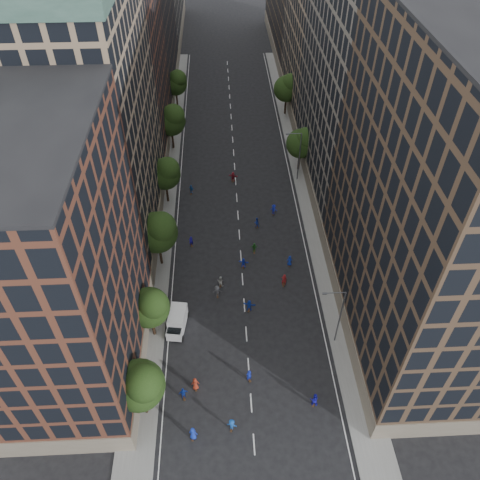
{
  "coord_description": "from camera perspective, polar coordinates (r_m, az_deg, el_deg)",
  "views": [
    {
      "loc": [
        -2.41,
        -20.14,
        47.71
      ],
      "look_at": [
        -0.06,
        28.19,
        2.0
      ],
      "focal_mm": 35.0,
      "sensor_mm": 36.0,
      "label": 1
    }
  ],
  "objects": [
    {
      "name": "skater_16",
      "position": [
        78.0,
        -5.95,
        6.14
      ],
      "size": [
        1.02,
        0.72,
        1.6
      ],
      "primitive_type": "imported",
      "rotation": [
        0.0,
        0.0,
        2.75
      ],
      "color": "#124596",
      "rests_on": "ground"
    },
    {
      "name": "tree_left_5",
      "position": [
        101.51,
        -7.8,
        18.53
      ],
      "size": [
        4.8,
        4.8,
        8.33
      ],
      "color": "black",
      "rests_on": "ground"
    },
    {
      "name": "skater_12",
      "position": [
        65.62,
        6.06,
        -2.55
      ],
      "size": [
        0.84,
        0.58,
        1.64
      ],
      "primitive_type": "imported",
      "rotation": [
        0.0,
        0.0,
        3.06
      ],
      "color": "navy",
      "rests_on": "ground"
    },
    {
      "name": "skater_11",
      "position": [
        65.03,
        0.42,
        -2.83
      ],
      "size": [
        1.5,
        0.81,
        1.54
      ],
      "primitive_type": "imported",
      "rotation": [
        0.0,
        0.0,
        2.88
      ],
      "color": "#172BBB",
      "rests_on": "ground"
    },
    {
      "name": "tree_left_0",
      "position": [
        48.92,
        -12.02,
        -16.86
      ],
      "size": [
        5.2,
        5.2,
        8.83
      ],
      "color": "black",
      "rests_on": "ground"
    },
    {
      "name": "skater_1",
      "position": [
        54.32,
        1.09,
        -16.17
      ],
      "size": [
        0.77,
        0.66,
        1.79
      ],
      "primitive_type": "imported",
      "rotation": [
        0.0,
        0.0,
        3.57
      ],
      "color": "#13239F",
      "rests_on": "ground"
    },
    {
      "name": "bldg_left_a",
      "position": [
        48.11,
        -22.12,
        -3.54
      ],
      "size": [
        14.0,
        22.0,
        30.0
      ],
      "primitive_type": "cube",
      "color": "#532C1F",
      "rests_on": "ground"
    },
    {
      "name": "skater_13",
      "position": [
        68.45,
        -5.99,
        -0.15
      ],
      "size": [
        0.71,
        0.6,
        1.66
      ],
      "primitive_type": "imported",
      "rotation": [
        0.0,
        0.0,
        3.53
      ],
      "color": "#19118F",
      "rests_on": "ground"
    },
    {
      "name": "tree_right_b",
      "position": [
        98.36,
        5.84,
        18.04
      ],
      "size": [
        5.2,
        5.2,
        8.83
      ],
      "color": "black",
      "rests_on": "ground"
    },
    {
      "name": "skater_10",
      "position": [
        67.06,
        1.76,
        -0.98
      ],
      "size": [
        1.01,
        0.44,
        1.7
      ],
      "primitive_type": "imported",
      "rotation": [
        0.0,
        0.0,
        3.11
      ],
      "color": "#216E21",
      "rests_on": "ground"
    },
    {
      "name": "streetlamp_near",
      "position": [
        54.83,
        11.94,
        -8.87
      ],
      "size": [
        2.64,
        0.22,
        9.06
      ],
      "color": "#595B60",
      "rests_on": "ground"
    },
    {
      "name": "skater_15",
      "position": [
        73.6,
        4.12,
        3.72
      ],
      "size": [
        1.28,
        0.98,
        1.74
      ],
      "primitive_type": "imported",
      "rotation": [
        0.0,
        0.0,
        2.81
      ],
      "color": "#131E9F",
      "rests_on": "ground"
    },
    {
      "name": "skater_4",
      "position": [
        53.61,
        -6.91,
        -18.07
      ],
      "size": [
        1.09,
        0.63,
        1.75
      ],
      "primitive_type": "imported",
      "rotation": [
        0.0,
        0.0,
        3.35
      ],
      "color": "navy",
      "rests_on": "ground"
    },
    {
      "name": "tree_right_a",
      "position": [
        81.14,
        7.58,
        11.74
      ],
      "size": [
        5.0,
        5.0,
        8.39
      ],
      "color": "black",
      "rests_on": "ground"
    },
    {
      "name": "sidewalk_right",
      "position": [
        83.97,
        7.69,
        8.39
      ],
      "size": [
        4.0,
        105.0,
        0.15
      ],
      "primitive_type": "cube",
      "color": "slate",
      "rests_on": "ground"
    },
    {
      "name": "skater_2",
      "position": [
        53.46,
        9.03,
        -18.65
      ],
      "size": [
        1.05,
        0.91,
        1.86
      ],
      "primitive_type": "imported",
      "rotation": [
        0.0,
        0.0,
        2.89
      ],
      "color": "#14139C",
      "rests_on": "ground"
    },
    {
      "name": "bldg_right_b",
      "position": [
        74.47,
        14.89,
        17.2
      ],
      "size": [
        14.0,
        28.0,
        33.0
      ],
      "primitive_type": "cube",
      "color": "#665E54",
      "rests_on": "ground"
    },
    {
      "name": "skater_5",
      "position": [
        59.97,
        1.12,
        -8.0
      ],
      "size": [
        1.69,
        0.91,
        1.74
      ],
      "primitive_type": "imported",
      "rotation": [
        0.0,
        0.0,
        2.89
      ],
      "color": "#1431A4",
      "rests_on": "ground"
    },
    {
      "name": "bldg_right_c",
      "position": [
        98.37,
        10.95,
        24.81
      ],
      "size": [
        14.0,
        26.0,
        35.0
      ],
      "primitive_type": "cube",
      "color": "#8C755B",
      "rests_on": "ground"
    },
    {
      "name": "skater_6",
      "position": [
        53.99,
        -5.47,
        -17.08
      ],
      "size": [
        0.96,
        0.69,
        1.82
      ],
      "primitive_type": "imported",
      "rotation": [
        0.0,
        0.0,
        3.27
      ],
      "color": "maroon",
      "rests_on": "ground"
    },
    {
      "name": "skater_7",
      "position": [
        62.9,
        5.38,
        -4.87
      ],
      "size": [
        0.8,
        0.61,
        1.95
      ],
      "primitive_type": "imported",
      "rotation": [
        0.0,
        0.0,
        2.91
      ],
      "color": "maroon",
      "rests_on": "ground"
    },
    {
      "name": "bldg_left_b",
      "position": [
        65.26,
        -17.63,
        13.24
      ],
      "size": [
        14.0,
        26.0,
        34.0
      ],
      "primitive_type": "cube",
      "color": "#8C755B",
      "rests_on": "ground"
    },
    {
      "name": "skater_8",
      "position": [
        62.67,
        -2.39,
        -5.08
      ],
      "size": [
        1.02,
        0.93,
        1.7
      ],
      "primitive_type": "imported",
      "rotation": [
        0.0,
        0.0,
        2.72
      ],
      "color": "#B6B7B3",
      "rests_on": "ground"
    },
    {
      "name": "cargo_van",
      "position": [
        58.5,
        -7.67,
        -9.8
      ],
      "size": [
        2.69,
        4.66,
        2.35
      ],
      "rotation": [
        0.0,
        0.0,
        -0.15
      ],
      "color": "silver",
      "rests_on": "ground"
    },
    {
      "name": "bldg_right_a",
      "position": [
        50.75,
        22.86,
        3.64
      ],
      "size": [
        14.0,
        30.0,
        36.0
      ],
      "primitive_type": "cube",
      "color": "#483526",
      "rests_on": "ground"
    },
    {
      "name": "skater_3",
      "position": [
        51.76,
        -1.02,
        -21.61
      ],
      "size": [
        1.17,
        0.85,
        1.63
      ],
      "primitive_type": "imported",
      "rotation": [
        0.0,
        0.0,
        2.88
      ],
      "color": "#154AAB",
      "rests_on": "ground"
    },
    {
      "name": "tree_left_3",
      "position": [
        73.68,
        -9.07,
        8.12
      ],
      "size": [
        5.0,
        5.0,
        8.58
      ],
      "color": "black",
      "rests_on": "ground"
    },
    {
      "name": "sidewalk_left",
      "position": [
        83.28,
        -8.97,
        7.9
      ],
      "size": [
        4.0,
        105.0,
        0.15
      ],
      "primitive_type": "cube",
      "color": "slate",
      "rests_on": "ground"
    },
    {
      "name": "tree_left_1",
      "position": [
        54.84,
        -10.88,
        -7.98
      ],
      "size": [
        4.8,
        4.8,
        8.21
      ],
      "color": "black",
      "rests_on": "ground"
    },
    {
      "name": "tree_left_2",
      "position": [
        62.43,
        -9.97,
        1.09
      ],
      "size": [
        5.6,
        5.6,
        9.45
      ],
      "color": "black",
      "rests_on": "ground"
    },
    {
      "name": "skater_0",
      "position": [
        51.49,
        -5.75,
        -22.43
      ],
      "size": [
        1.01,
        0.79,
        1.82
      ],
      "primitive_type": "imported",
      "rotation": [
        0.0,
        0.0,
        2.88
      ],
      "color": "#1630B6",
      "rests_on": "ground"
    },
    {
      "name": "bldg_left_c",
      "position": [
        86.7,
        -14.4,
        19.22
      ],
      "size": [
        14.0,
        20.0,
        28.0
      ],
      "primitive_type": "cube",
      "color": "#532C1F",
      "rests_on": "ground"
    },
    {
      "name": "streetlamp_far",
      "position": [
        78.84,
        7.11,
        10.36
      ],
      "size": [
        2.64,
        0.22,
        9.06
      ],
      "color": "#595B60",
      "rests_on": "ground"
    },
    {
      "name": "skater_9",
      "position": [
        61.5,
        -2.79,
        -6.27
      ],
      "size": [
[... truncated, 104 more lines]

